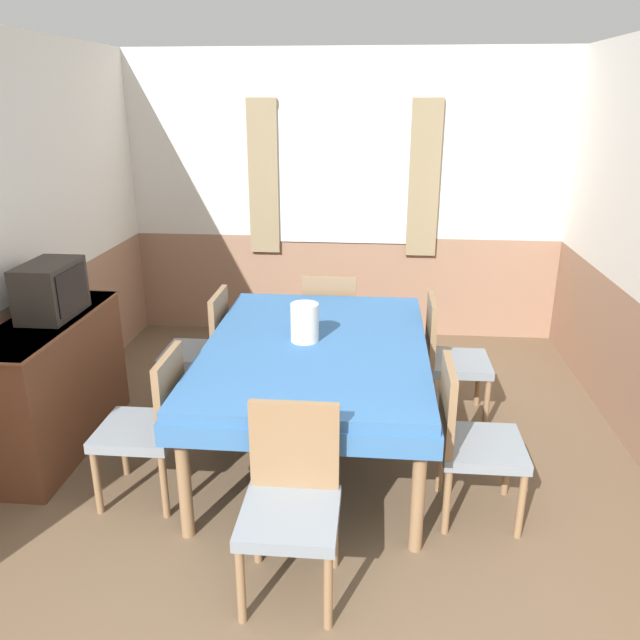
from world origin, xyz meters
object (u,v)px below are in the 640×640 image
(chair_right_near, at_px, (470,436))
(tv, at_px, (51,290))
(chair_left_near, at_px, (150,422))
(dining_table, at_px, (316,358))
(chair_head_near, at_px, (291,497))
(chair_right_far, at_px, (448,355))
(chair_left_far, at_px, (203,346))
(chair_head_window, at_px, (330,322))
(sideboard, at_px, (52,384))
(vase, at_px, (305,322))

(chair_right_near, bearing_deg, tv, -102.68)
(tv, bearing_deg, chair_left_near, -36.11)
(dining_table, xyz_separation_m, chair_head_near, (0.00, -1.18, -0.18))
(chair_right_far, xyz_separation_m, chair_left_far, (-1.76, 0.00, 0.00))
(chair_right_far, distance_m, chair_left_near, 2.09)
(chair_head_window, relative_size, sideboard, 0.69)
(vase, bearing_deg, dining_table, -22.37)
(chair_left_far, bearing_deg, chair_head_window, -55.06)
(chair_head_near, distance_m, tv, 2.13)
(sideboard, bearing_deg, chair_left_near, -30.21)
(chair_left_far, height_order, vase, vase)
(chair_head_window, xyz_separation_m, vase, (-0.07, -1.14, 0.40))
(chair_left_far, bearing_deg, chair_right_near, -122.43)
(chair_right_far, height_order, vase, vase)
(chair_left_near, bearing_deg, chair_left_far, 0.00)
(chair_left_near, xyz_separation_m, sideboard, (-0.82, 0.48, -0.03))
(chair_right_far, bearing_deg, chair_right_near, 0.00)
(sideboard, bearing_deg, vase, 4.01)
(chair_right_near, relative_size, chair_head_window, 1.00)
(dining_table, distance_m, chair_right_near, 1.06)
(chair_head_window, distance_m, tv, 2.11)
(chair_head_window, relative_size, chair_left_far, 1.00)
(chair_right_far, height_order, chair_right_near, same)
(chair_head_near, height_order, chair_right_near, same)
(sideboard, bearing_deg, dining_table, 2.82)
(sideboard, xyz_separation_m, tv, (0.03, 0.10, 0.61))
(dining_table, xyz_separation_m, tv, (-1.67, 0.01, 0.39))
(sideboard, bearing_deg, chair_left_far, 38.20)
(chair_left_far, height_order, sideboard, chair_left_far)
(chair_right_far, xyz_separation_m, tv, (-2.55, -0.55, 0.58))
(chair_left_far, bearing_deg, tv, 124.78)
(chair_right_near, height_order, sideboard, chair_right_near)
(chair_left_near, relative_size, chair_left_far, 1.00)
(dining_table, xyz_separation_m, chair_right_far, (0.88, 0.56, -0.18))
(chair_right_near, distance_m, tv, 2.67)
(chair_left_far, bearing_deg, chair_right_far, -90.00)
(chair_right_far, distance_m, chair_right_near, 1.12)
(chair_left_near, bearing_deg, chair_head_near, -124.94)
(sideboard, height_order, vase, vase)
(chair_right_near, distance_m, chair_left_far, 2.09)
(chair_left_near, xyz_separation_m, tv, (-0.79, 0.57, 0.58))
(dining_table, height_order, chair_head_window, chair_head_window)
(chair_right_far, bearing_deg, tv, -77.91)
(chair_left_near, bearing_deg, dining_table, -57.57)
(sideboard, relative_size, tv, 2.81)
(dining_table, height_order, chair_left_near, chair_left_near)
(chair_left_far, xyz_separation_m, tv, (-0.79, -0.55, 0.58))
(tv, xyz_separation_m, vase, (1.59, 0.02, -0.17))
(chair_left_near, distance_m, vase, 1.08)
(dining_table, bearing_deg, chair_right_near, -32.43)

